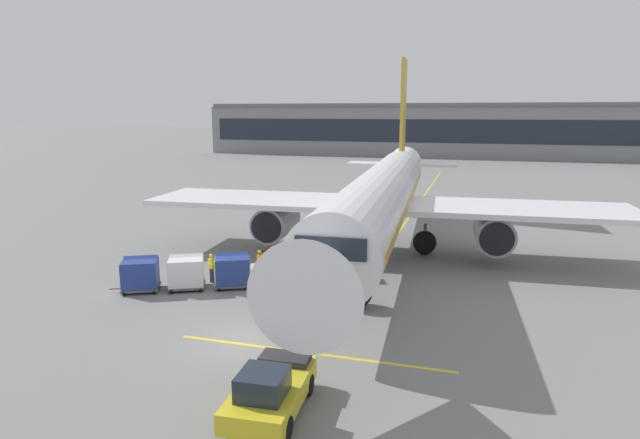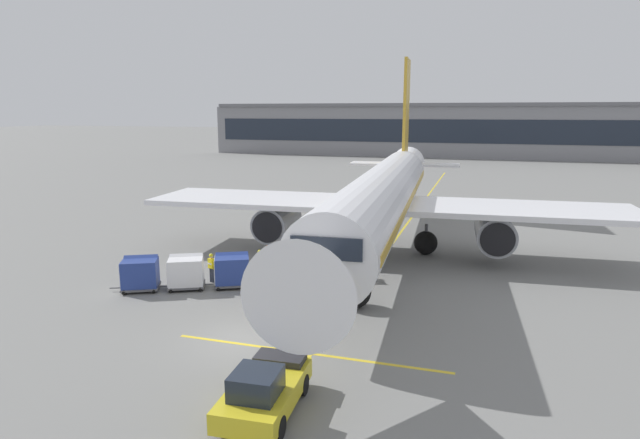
% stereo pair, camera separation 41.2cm
% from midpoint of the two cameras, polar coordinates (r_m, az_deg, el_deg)
% --- Properties ---
extents(ground_plane, '(600.00, 600.00, 0.00)m').
position_cam_midpoint_polar(ground_plane, '(24.49, -7.76, -12.56)').
color(ground_plane, slate).
extents(parked_airplane, '(33.28, 43.54, 14.88)m').
position_cam_midpoint_polar(parked_airplane, '(37.29, 6.97, 2.30)').
color(parked_airplane, white).
rests_on(parked_airplane, ground).
extents(belt_loader, '(5.49, 3.43, 2.58)m').
position_cam_midpoint_polar(belt_loader, '(32.75, -3.50, -4.75)').
color(belt_loader, silver).
rests_on(belt_loader, ground).
extents(baggage_cart_lead, '(2.79, 2.31, 1.91)m').
position_cam_midpoint_polar(baggage_cart_lead, '(31.30, -8.95, -5.27)').
color(baggage_cart_lead, '#515156').
rests_on(baggage_cart_lead, ground).
extents(baggage_cart_second, '(2.79, 2.31, 1.91)m').
position_cam_midpoint_polar(baggage_cart_second, '(31.48, -13.68, -5.37)').
color(baggage_cart_second, '#515156').
rests_on(baggage_cart_second, ground).
extents(baggage_cart_third, '(2.79, 2.31, 1.91)m').
position_cam_midpoint_polar(baggage_cart_third, '(31.87, -18.20, -5.42)').
color(baggage_cart_third, '#515156').
rests_on(baggage_cart_third, ground).
extents(pushback_tug, '(2.35, 4.51, 1.83)m').
position_cam_midpoint_polar(pushback_tug, '(18.77, -5.31, -17.58)').
color(pushback_tug, gold).
rests_on(pushback_tug, ground).
extents(ground_crew_by_loader, '(0.43, 0.45, 1.74)m').
position_cam_midpoint_polar(ground_crew_by_loader, '(32.68, -6.07, -4.49)').
color(ground_crew_by_loader, '#514C42').
rests_on(ground_crew_by_loader, ground).
extents(ground_crew_by_carts, '(0.53, 0.37, 1.74)m').
position_cam_midpoint_polar(ground_crew_by_carts, '(32.26, -11.09, -4.85)').
color(ground_crew_by_carts, '#333847').
rests_on(ground_crew_by_carts, ground).
extents(ground_crew_marshaller, '(0.56, 0.30, 1.74)m').
position_cam_midpoint_polar(ground_crew_marshaller, '(31.23, -8.87, -5.32)').
color(ground_crew_marshaller, '#333847').
rests_on(ground_crew_marshaller, ground).
extents(ground_crew_wingwalker, '(0.41, 0.48, 1.74)m').
position_cam_midpoint_polar(ground_crew_wingwalker, '(31.13, -2.19, -5.24)').
color(ground_crew_wingwalker, black).
rests_on(ground_crew_wingwalker, ground).
extents(safety_cone_engine_keepout, '(0.55, 0.55, 0.63)m').
position_cam_midpoint_polar(safety_cone_engine_keepout, '(38.96, -5.32, -2.92)').
color(safety_cone_engine_keepout, black).
rests_on(safety_cone_engine_keepout, ground).
extents(safety_cone_wingtip, '(0.65, 0.65, 0.73)m').
position_cam_midpoint_polar(safety_cone_wingtip, '(37.65, -3.63, -3.32)').
color(safety_cone_wingtip, black).
rests_on(safety_cone_wingtip, ground).
extents(apron_guidance_line_lead_in, '(0.20, 110.00, 0.01)m').
position_cam_midpoint_polar(apron_guidance_line_lead_in, '(37.41, 6.91, -4.04)').
color(apron_guidance_line_lead_in, yellow).
rests_on(apron_guidance_line_lead_in, ground).
extents(apron_guidance_line_stop_bar, '(12.00, 0.20, 0.01)m').
position_cam_midpoint_polar(apron_guidance_line_stop_bar, '(23.08, -0.80, -14.00)').
color(apron_guidance_line_stop_bar, yellow).
rests_on(apron_guidance_line_stop_bar, ground).
extents(terminal_building, '(135.34, 16.42, 11.72)m').
position_cam_midpoint_polar(terminal_building, '(126.75, 19.76, 8.88)').
color(terminal_building, gray).
rests_on(terminal_building, ground).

